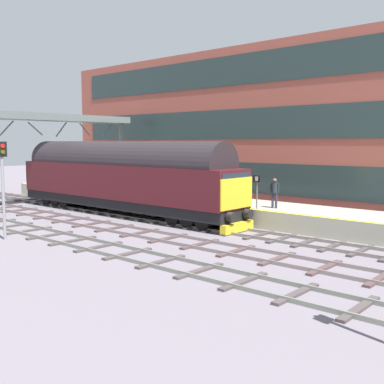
# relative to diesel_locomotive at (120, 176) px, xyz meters

# --- Properties ---
(ground_plane) EXTENTS (140.00, 140.00, 0.00)m
(ground_plane) POSITION_rel_diesel_locomotive_xyz_m (-0.00, -6.66, -2.48)
(ground_plane) COLOR slate
(ground_plane) RESTS_ON ground
(track_main) EXTENTS (2.50, 60.00, 0.15)m
(track_main) POSITION_rel_diesel_locomotive_xyz_m (-0.00, -6.66, -2.43)
(track_main) COLOR slate
(track_main) RESTS_ON ground
(track_adjacent_west) EXTENTS (2.50, 60.00, 0.15)m
(track_adjacent_west) POSITION_rel_diesel_locomotive_xyz_m (-3.52, -6.66, -2.43)
(track_adjacent_west) COLOR gray
(track_adjacent_west) RESTS_ON ground
(track_adjacent_far_west) EXTENTS (2.50, 60.00, 0.15)m
(track_adjacent_far_west) POSITION_rel_diesel_locomotive_xyz_m (-6.86, -6.66, -2.43)
(track_adjacent_far_west) COLOR slate
(track_adjacent_far_west) RESTS_ON ground
(station_platform) EXTENTS (4.00, 44.00, 1.01)m
(station_platform) POSITION_rel_diesel_locomotive_xyz_m (3.60, -6.66, -1.98)
(station_platform) COLOR #A6A591
(station_platform) RESTS_ON ground
(station_building) EXTENTS (5.02, 43.64, 11.44)m
(station_building) POSITION_rel_diesel_locomotive_xyz_m (10.87, -6.22, 3.24)
(station_building) COLOR #97493D
(station_building) RESTS_ON ground
(diesel_locomotive) EXTENTS (2.74, 18.65, 4.68)m
(diesel_locomotive) POSITION_rel_diesel_locomotive_xyz_m (0.00, 0.00, 0.00)
(diesel_locomotive) COLOR black
(diesel_locomotive) RESTS_ON ground
(signal_post_mid) EXTENTS (0.44, 0.22, 4.65)m
(signal_post_mid) POSITION_rel_diesel_locomotive_xyz_m (-8.73, -1.94, 0.40)
(signal_post_mid) COLOR gray
(signal_post_mid) RESTS_ON ground
(platform_number_sign) EXTENTS (0.10, 0.44, 1.83)m
(platform_number_sign) POSITION_rel_diesel_locomotive_xyz_m (1.92, -9.06, -0.26)
(platform_number_sign) COLOR slate
(platform_number_sign) RESTS_ON station_platform
(waiting_passenger) EXTENTS (0.41, 0.50, 1.64)m
(waiting_passenger) POSITION_rel_diesel_locomotive_xyz_m (2.89, -9.59, -0.49)
(waiting_passenger) COLOR #2B2B3B
(waiting_passenger) RESTS_ON station_platform
(overhead_footbridge) EXTENTS (16.16, 2.00, 6.66)m
(overhead_footbridge) POSITION_rel_diesel_locomotive_xyz_m (-1.38, 7.58, 3.63)
(overhead_footbridge) COLOR slate
(overhead_footbridge) RESTS_ON ground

